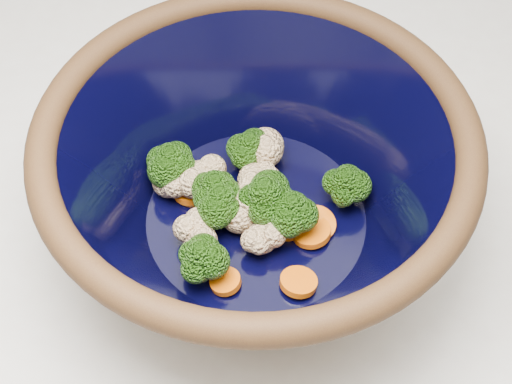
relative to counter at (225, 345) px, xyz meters
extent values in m
cube|color=silver|center=(0.00, 0.00, 0.00)|extent=(1.20, 1.20, 0.90)
cylinder|color=black|center=(0.08, -0.08, 0.46)|extent=(0.20, 0.20, 0.01)
torus|color=black|center=(0.08, -0.08, 0.59)|extent=(0.34, 0.34, 0.02)
cylinder|color=black|center=(0.08, -0.08, 0.48)|extent=(0.19, 0.19, 0.00)
cylinder|color=#608442|center=(0.09, -0.08, 0.49)|extent=(0.01, 0.01, 0.02)
ellipsoid|color=#2C6112|center=(0.09, -0.08, 0.52)|extent=(0.05, 0.05, 0.04)
cylinder|color=#608442|center=(0.15, -0.03, 0.49)|extent=(0.01, 0.01, 0.02)
ellipsoid|color=#2C6112|center=(0.15, -0.03, 0.51)|extent=(0.04, 0.04, 0.03)
cylinder|color=#608442|center=(0.00, -0.07, 0.49)|extent=(0.01, 0.01, 0.02)
ellipsoid|color=#2C6112|center=(0.00, -0.07, 0.52)|extent=(0.04, 0.04, 0.03)
cylinder|color=#608442|center=(0.06, -0.03, 0.49)|extent=(0.01, 0.01, 0.02)
ellipsoid|color=#2C6112|center=(0.06, -0.03, 0.51)|extent=(0.04, 0.04, 0.03)
cylinder|color=#608442|center=(0.07, -0.15, 0.49)|extent=(0.01, 0.01, 0.02)
ellipsoid|color=#2C6112|center=(0.07, -0.15, 0.51)|extent=(0.04, 0.04, 0.03)
cylinder|color=#608442|center=(0.06, -0.09, 0.49)|extent=(0.01, 0.01, 0.02)
ellipsoid|color=#2C6112|center=(0.06, -0.09, 0.51)|extent=(0.04, 0.04, 0.03)
cylinder|color=#608442|center=(0.05, -0.08, 0.49)|extent=(0.01, 0.01, 0.02)
ellipsoid|color=#2C6112|center=(0.05, -0.08, 0.52)|extent=(0.04, 0.04, 0.03)
cylinder|color=#608442|center=(0.12, -0.08, 0.49)|extent=(0.01, 0.01, 0.02)
ellipsoid|color=#2C6112|center=(0.12, -0.08, 0.51)|extent=(0.04, 0.04, 0.03)
sphere|color=beige|center=(0.07, -0.01, 0.50)|extent=(0.03, 0.03, 0.03)
sphere|color=beige|center=(0.07, -0.09, 0.50)|extent=(0.03, 0.03, 0.03)
sphere|color=beige|center=(0.07, -0.05, 0.50)|extent=(0.03, 0.03, 0.03)
sphere|color=beige|center=(0.03, -0.07, 0.50)|extent=(0.03, 0.03, 0.03)
sphere|color=beige|center=(0.10, -0.10, 0.50)|extent=(0.03, 0.03, 0.03)
sphere|color=beige|center=(0.09, -0.07, 0.50)|extent=(0.03, 0.03, 0.03)
sphere|color=beige|center=(0.05, -0.12, 0.50)|extent=(0.03, 0.03, 0.03)
sphere|color=beige|center=(0.00, -0.08, 0.50)|extent=(0.03, 0.03, 0.03)
sphere|color=beige|center=(0.08, -0.07, 0.50)|extent=(0.03, 0.03, 0.03)
cylinder|color=orange|center=(0.13, -0.07, 0.49)|extent=(0.03, 0.03, 0.01)
cylinder|color=orange|center=(0.02, -0.08, 0.49)|extent=(0.03, 0.03, 0.01)
cylinder|color=orange|center=(0.02, -0.08, 0.49)|extent=(0.03, 0.03, 0.01)
cylinder|color=orange|center=(0.13, -0.08, 0.49)|extent=(0.03, 0.03, 0.01)
cylinder|color=orange|center=(0.09, -0.15, 0.49)|extent=(0.03, 0.03, 0.01)
cylinder|color=orange|center=(0.11, -0.08, 0.49)|extent=(0.03, 0.03, 0.01)
cylinder|color=orange|center=(0.14, -0.12, 0.49)|extent=(0.03, 0.03, 0.01)
camera|label=1|loc=(0.22, -0.40, 0.98)|focal=50.00mm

